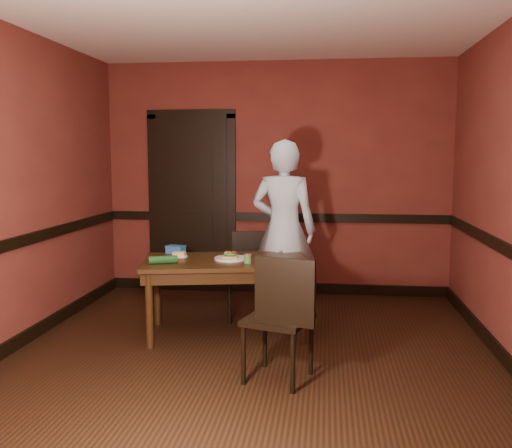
% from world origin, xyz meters
% --- Properties ---
extents(floor, '(4.00, 4.50, 0.01)m').
position_xyz_m(floor, '(0.00, 0.00, 0.00)').
color(floor, black).
rests_on(floor, ground).
extents(ceiling, '(4.00, 4.50, 0.01)m').
position_xyz_m(ceiling, '(0.00, 0.00, 2.70)').
color(ceiling, silver).
rests_on(ceiling, ground).
extents(wall_back, '(4.00, 0.02, 2.70)m').
position_xyz_m(wall_back, '(0.00, 2.25, 1.35)').
color(wall_back, maroon).
rests_on(wall_back, ground).
extents(wall_front, '(4.00, 0.02, 2.70)m').
position_xyz_m(wall_front, '(0.00, -2.25, 1.35)').
color(wall_front, maroon).
rests_on(wall_front, ground).
extents(wall_left, '(0.02, 4.50, 2.70)m').
position_xyz_m(wall_left, '(-2.00, 0.00, 1.35)').
color(wall_left, maroon).
rests_on(wall_left, ground).
extents(dado_back, '(4.00, 0.03, 0.10)m').
position_xyz_m(dado_back, '(0.00, 2.23, 0.90)').
color(dado_back, black).
rests_on(dado_back, ground).
extents(dado_left, '(0.03, 4.50, 0.10)m').
position_xyz_m(dado_left, '(-1.99, 0.00, 0.90)').
color(dado_left, black).
rests_on(dado_left, ground).
extents(baseboard_back, '(4.00, 0.03, 0.12)m').
position_xyz_m(baseboard_back, '(0.00, 2.23, 0.06)').
color(baseboard_back, black).
rests_on(baseboard_back, ground).
extents(baseboard_left, '(0.03, 4.50, 0.12)m').
position_xyz_m(baseboard_left, '(-1.99, 0.00, 0.06)').
color(baseboard_left, black).
rests_on(baseboard_left, ground).
extents(baseboard_right, '(0.03, 4.50, 0.12)m').
position_xyz_m(baseboard_right, '(1.99, 0.00, 0.06)').
color(baseboard_right, black).
rests_on(baseboard_right, ground).
extents(door, '(1.05, 0.07, 2.20)m').
position_xyz_m(door, '(-1.00, 2.22, 1.09)').
color(door, black).
rests_on(door, ground).
extents(dining_table, '(1.61, 1.10, 0.69)m').
position_xyz_m(dining_table, '(-0.30, 0.61, 0.35)').
color(dining_table, black).
rests_on(dining_table, floor).
extents(chair_far, '(0.46, 0.46, 0.86)m').
position_xyz_m(chair_far, '(-0.19, 1.12, 0.43)').
color(chair_far, black).
rests_on(chair_far, floor).
extents(chair_near, '(0.55, 0.55, 0.94)m').
position_xyz_m(chair_near, '(0.25, -0.40, 0.47)').
color(chair_near, black).
rests_on(chair_near, floor).
extents(person, '(0.70, 0.51, 1.78)m').
position_xyz_m(person, '(0.17, 1.22, 0.89)').
color(person, silver).
rests_on(person, floor).
extents(sandwich_plate, '(0.29, 0.29, 0.07)m').
position_xyz_m(sandwich_plate, '(-0.27, 0.61, 0.71)').
color(sandwich_plate, white).
rests_on(sandwich_plate, dining_table).
extents(sauce_jar, '(0.07, 0.07, 0.08)m').
position_xyz_m(sauce_jar, '(-0.09, 0.45, 0.73)').
color(sauce_jar, '#448138').
rests_on(sauce_jar, dining_table).
extents(cheese_saucer, '(0.15, 0.15, 0.05)m').
position_xyz_m(cheese_saucer, '(-0.76, 0.68, 0.71)').
color(cheese_saucer, white).
rests_on(cheese_saucer, dining_table).
extents(food_tub, '(0.20, 0.16, 0.07)m').
position_xyz_m(food_tub, '(-0.84, 0.88, 0.73)').
color(food_tub, '#2664B0').
rests_on(food_tub, dining_table).
extents(wrapped_veg, '(0.25, 0.15, 0.07)m').
position_xyz_m(wrapped_veg, '(-0.81, 0.35, 0.73)').
color(wrapped_veg, '#164718').
rests_on(wrapped_veg, dining_table).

